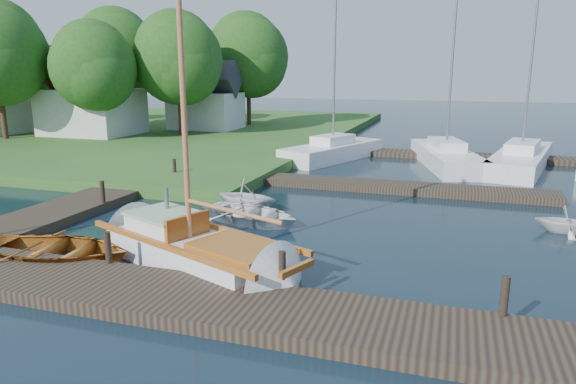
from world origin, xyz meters
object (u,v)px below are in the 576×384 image
(tender_b, at_px, (246,194))
(tender_d, at_px, (567,218))
(sailboat, at_px, (199,253))
(tree_4, at_px, (117,54))
(dinghy, at_px, (54,246))
(marina_boat_2, at_px, (446,155))
(tree_5, at_px, (21,66))
(mooring_post_5, at_px, (174,168))
(mooring_post_4, at_px, (103,192))
(tree_3, at_px, (179,59))
(house_c, at_px, (206,102))
(marina_boat_0, at_px, (333,150))
(mooring_post_3, at_px, (505,296))
(tender_a, at_px, (251,211))
(house_a, at_px, (92,100))
(mooring_post_1, at_px, (108,247))
(tree_2, at_px, (94,66))
(mooring_post_2, at_px, (282,269))
(marina_boat_3, at_px, (521,157))
(tree_7, at_px, (248,56))

(tender_b, xyz_separation_m, tender_d, (10.50, 0.64, -0.15))
(sailboat, relative_size, tree_4, 1.02)
(dinghy, xyz_separation_m, marina_boat_2, (9.43, 18.09, 0.15))
(tender_b, height_order, tree_5, tree_5)
(mooring_post_5, height_order, tender_d, mooring_post_5)
(tender_d, bearing_deg, mooring_post_4, 102.33)
(tree_3, bearing_deg, mooring_post_4, -68.81)
(marina_boat_2, xyz_separation_m, house_c, (-18.48, 8.61, 2.01))
(mooring_post_4, height_order, tree_5, tree_5)
(marina_boat_0, bearing_deg, tree_3, 90.71)
(mooring_post_3, relative_size, tree_4, 0.08)
(dinghy, bearing_deg, tender_a, -42.31)
(tender_b, height_order, tender_d, tender_b)
(sailboat, bearing_deg, marina_boat_2, 93.76)
(house_a, xyz_separation_m, tree_3, (6.00, 2.05, 2.85))
(mooring_post_1, height_order, tree_4, tree_4)
(house_c, height_order, tree_4, tree_4)
(marina_boat_2, xyz_separation_m, tree_2, (-22.48, 0.65, 4.67))
(tender_b, xyz_separation_m, marina_boat_0, (0.43, 11.80, -0.06))
(tender_a, bearing_deg, mooring_post_2, -136.46)
(mooring_post_2, xyz_separation_m, marina_boat_3, (6.74, 18.83, -0.12))
(tender_a, distance_m, house_c, 25.19)
(mooring_post_2, relative_size, marina_boat_3, 0.06)
(tree_2, relative_size, tree_4, 0.81)
(sailboat, height_order, dinghy, sailboat)
(tender_d, bearing_deg, tender_a, 105.31)
(house_a, height_order, tree_7, tree_7)
(tender_a, xyz_separation_m, tree_7, (-10.59, 25.75, 5.83))
(sailboat, xyz_separation_m, tender_d, (9.55, 6.05, 0.13))
(mooring_post_2, distance_m, marina_boat_2, 18.64)
(mooring_post_4, distance_m, house_a, 20.74)
(mooring_post_1, relative_size, marina_boat_0, 0.08)
(marina_boat_2, relative_size, tree_5, 1.49)
(tree_2, xyz_separation_m, tree_7, (6.00, 12.00, 0.95))
(tender_d, bearing_deg, mooring_post_5, 83.87)
(tender_a, relative_size, house_c, 0.68)
(tree_3, height_order, tree_5, tree_3)
(dinghy, xyz_separation_m, tree_4, (-17.05, 26.75, 5.94))
(tender_d, relative_size, tree_2, 0.23)
(mooring_post_2, distance_m, tree_7, 34.30)
(tree_2, bearing_deg, marina_boat_0, -2.20)
(house_c, bearing_deg, tender_a, -59.87)
(tender_b, height_order, marina_boat_2, marina_boat_2)
(mooring_post_2, relative_size, mooring_post_4, 1.00)
(house_a, bearing_deg, mooring_post_5, -40.24)
(sailboat, relative_size, tender_b, 4.15)
(marina_boat_2, bearing_deg, mooring_post_1, 143.08)
(mooring_post_4, xyz_separation_m, tender_a, (5.59, 0.30, -0.33))
(mooring_post_1, height_order, tree_3, tree_3)
(marina_boat_3, bearing_deg, house_c, 82.52)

